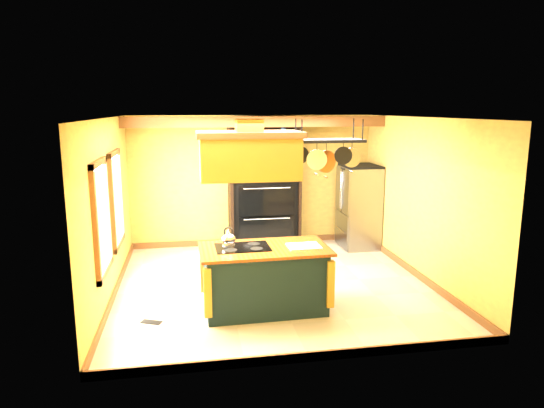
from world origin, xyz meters
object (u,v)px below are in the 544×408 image
object	(u,v)px
kitchen_island	(264,278)
hutch	(264,202)
refrigerator	(358,208)
range_hood	(249,154)
pot_rack	(328,148)

from	to	relation	value
kitchen_island	hutch	size ratio (longest dim) A/B	0.73
kitchen_island	refrigerator	xyz separation A→B (m)	(2.41, 2.83, 0.34)
range_hood	hutch	bearing A→B (deg)	77.73
kitchen_island	hutch	xyz separation A→B (m)	(0.49, 3.16, 0.49)
kitchen_island	refrigerator	world-z (taller)	refrigerator
hutch	kitchen_island	bearing A→B (deg)	-98.80
pot_rack	range_hood	bearing A→B (deg)	-179.44
kitchen_island	range_hood	bearing A→B (deg)	178.82
range_hood	hutch	distance (m)	3.48
range_hood	pot_rack	xyz separation A→B (m)	(1.10, 0.01, 0.06)
pot_rack	refrigerator	xyz separation A→B (m)	(1.50, 2.82, -1.49)
kitchen_island	range_hood	size ratio (longest dim) A/B	1.31
hutch	refrigerator	bearing A→B (deg)	-9.61
kitchen_island	refrigerator	bearing A→B (deg)	48.25
range_hood	pot_rack	world-z (taller)	same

